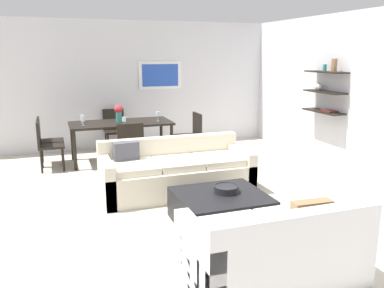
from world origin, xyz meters
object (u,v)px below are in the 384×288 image
(dining_chair_foot, at_px, (130,144))
(wine_glass_left_far, at_px, (82,117))
(dining_chair_left_far, at_px, (46,138))
(dining_chair_right_near, at_px, (192,132))
(dining_table, at_px, (121,126))
(dining_chair_head, at_px, (114,127))
(candle_jar, at_px, (236,190))
(wine_glass_foot, at_px, (124,120))
(loveseat_white, at_px, (273,250))
(dining_chair_left_near, at_px, (46,142))
(centerpiece_vase, at_px, (119,112))
(decorative_bowl, at_px, (226,189))
(wine_glass_right_near, at_px, (158,114))
(coffee_table, at_px, (220,209))
(wine_glass_left_near, at_px, (83,119))
(sofa_beige, at_px, (175,173))

(dining_chair_foot, xyz_separation_m, wine_glass_left_far, (-0.70, 0.96, 0.36))
(dining_chair_left_far, bearing_deg, dining_chair_right_near, -8.37)
(dining_table, distance_m, dining_chair_head, 0.87)
(candle_jar, relative_size, dining_chair_foot, 0.08)
(dining_table, xyz_separation_m, wine_glass_left_far, (-0.70, 0.11, 0.18))
(wine_glass_foot, bearing_deg, loveseat_white, -82.04)
(dining_chair_left_near, distance_m, centerpiece_vase, 1.41)
(dining_chair_head, distance_m, wine_glass_left_far, 1.08)
(decorative_bowl, xyz_separation_m, wine_glass_right_near, (-0.02, 3.17, 0.46))
(loveseat_white, xyz_separation_m, dining_table, (-0.59, 4.60, 0.39))
(decorative_bowl, height_order, dining_chair_foot, dining_chair_foot)
(dining_table, distance_m, dining_chair_left_near, 1.38)
(decorative_bowl, height_order, wine_glass_left_far, wine_glass_left_far)
(dining_chair_right_near, relative_size, dining_chair_left_near, 1.00)
(dining_table, xyz_separation_m, dining_chair_left_near, (-1.35, -0.20, -0.18))
(coffee_table, xyz_separation_m, dining_chair_right_near, (0.73, 3.12, 0.31))
(loveseat_white, relative_size, wine_glass_left_near, 9.10)
(dining_chair_right_near, relative_size, wine_glass_left_near, 5.12)
(loveseat_white, xyz_separation_m, wine_glass_left_near, (-1.28, 4.49, 0.57))
(coffee_table, bearing_deg, loveseat_white, -91.50)
(decorative_bowl, bearing_deg, dining_chair_right_near, 78.25)
(decorative_bowl, bearing_deg, dining_chair_left_far, 120.67)
(candle_jar, distance_m, wine_glass_foot, 3.09)
(wine_glass_left_near, xyz_separation_m, centerpiece_vase, (0.67, 0.14, 0.07))
(loveseat_white, height_order, candle_jar, loveseat_white)
(sofa_beige, relative_size, loveseat_white, 1.39)
(sofa_beige, bearing_deg, dining_chair_foot, 110.06)
(candle_jar, bearing_deg, wine_glass_left_near, 115.16)
(coffee_table, xyz_separation_m, dining_chair_foot, (-0.62, 2.47, 0.31))
(coffee_table, height_order, wine_glass_right_near, wine_glass_right_near)
(wine_glass_left_far, relative_size, wine_glass_foot, 1.01)
(dining_chair_left_far, relative_size, dining_chair_foot, 1.00)
(coffee_table, bearing_deg, dining_chair_left_near, 122.34)
(wine_glass_left_far, xyz_separation_m, wine_glass_foot, (0.70, -0.49, -0.00))
(sofa_beige, bearing_deg, dining_chair_right_near, 63.98)
(dining_chair_right_near, height_order, wine_glass_left_near, wine_glass_left_near)
(dining_chair_right_near, bearing_deg, wine_glass_foot, -172.29)
(dining_chair_foot, bearing_deg, loveseat_white, -81.06)
(sofa_beige, bearing_deg, centerpiece_vase, 102.66)
(wine_glass_left_far, height_order, centerpiece_vase, centerpiece_vase)
(sofa_beige, xyz_separation_m, dining_chair_foot, (-0.44, 1.21, 0.21))
(loveseat_white, distance_m, coffee_table, 1.28)
(dining_chair_head, bearing_deg, dining_chair_left_near, -142.22)
(dining_table, distance_m, wine_glass_right_near, 0.73)
(dining_chair_left_far, relative_size, wine_glass_left_near, 5.12)
(loveseat_white, distance_m, dining_chair_left_far, 5.18)
(dining_chair_left_far, distance_m, wine_glass_left_near, 0.81)
(sofa_beige, xyz_separation_m, wine_glass_left_far, (-1.14, 2.17, 0.57))
(wine_glass_right_near, bearing_deg, sofa_beige, -97.38)
(dining_chair_right_near, height_order, wine_glass_foot, wine_glass_foot)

